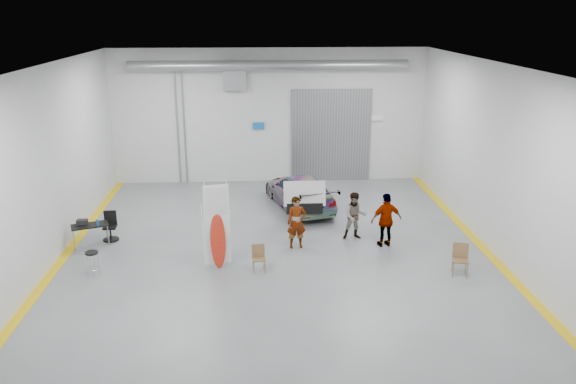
{
  "coord_description": "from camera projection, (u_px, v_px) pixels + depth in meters",
  "views": [
    {
      "loc": [
        -0.65,
        -16.92,
        7.56
      ],
      "look_at": [
        0.45,
        1.64,
        1.5
      ],
      "focal_mm": 35.0,
      "sensor_mm": 36.0,
      "label": 1
    }
  ],
  "objects": [
    {
      "name": "work_table",
      "position": [
        88.0,
        225.0,
        18.65
      ],
      "size": [
        1.3,
        0.95,
        0.96
      ],
      "rotation": [
        0.0,
        0.0,
        0.35
      ],
      "color": "gray",
      "rests_on": "ground"
    },
    {
      "name": "person_b",
      "position": [
        355.0,
        216.0,
        19.2
      ],
      "size": [
        0.81,
        0.63,
        1.66
      ],
      "primitive_type": "imported",
      "rotation": [
        0.0,
        0.0,
        -0.0
      ],
      "color": "teal",
      "rests_on": "ground"
    },
    {
      "name": "folding_chair_far",
      "position": [
        460.0,
        266.0,
        16.68
      ],
      "size": [
        0.55,
        0.58,
        0.96
      ],
      "rotation": [
        0.0,
        0.0,
        -0.26
      ],
      "color": "brown",
      "rests_on": "ground"
    },
    {
      "name": "person_a",
      "position": [
        297.0,
        222.0,
        18.47
      ],
      "size": [
        0.69,
        0.49,
        1.77
      ],
      "primitive_type": "imported",
      "rotation": [
        0.0,
        0.0,
        0.12
      ],
      "color": "#8B6A4B",
      "rests_on": "ground"
    },
    {
      "name": "shop_stool",
      "position": [
        93.0,
        264.0,
        16.61
      ],
      "size": [
        0.39,
        0.39,
        0.77
      ],
      "rotation": [
        0.0,
        0.0,
        -0.11
      ],
      "color": "black",
      "rests_on": "ground"
    },
    {
      "name": "person_c",
      "position": [
        386.0,
        220.0,
        18.57
      ],
      "size": [
        1.14,
        0.65,
        1.85
      ],
      "primitive_type": "imported",
      "rotation": [
        0.0,
        0.0,
        3.34
      ],
      "color": "#A16435",
      "rests_on": "ground"
    },
    {
      "name": "office_chair",
      "position": [
        111.0,
        228.0,
        19.22
      ],
      "size": [
        0.53,
        0.53,
        0.99
      ],
      "rotation": [
        0.0,
        0.0,
        0.05
      ],
      "color": "black",
      "rests_on": "ground"
    },
    {
      "name": "folding_chair_near",
      "position": [
        259.0,
        264.0,
        16.92
      ],
      "size": [
        0.42,
        0.44,
        0.82
      ],
      "rotation": [
        0.0,
        0.0,
        0.09
      ],
      "color": "brown",
      "rests_on": "ground"
    },
    {
      "name": "surfboard_display",
      "position": [
        216.0,
        233.0,
        16.94
      ],
      "size": [
        0.78,
        0.35,
        2.81
      ],
      "rotation": [
        0.0,
        0.0,
        0.24
      ],
      "color": "white",
      "rests_on": "ground"
    },
    {
      "name": "room_shell",
      "position": [
        281.0,
        116.0,
        19.29
      ],
      "size": [
        14.02,
        16.18,
        6.01
      ],
      "color": "#BCBFC1",
      "rests_on": "ground"
    },
    {
      "name": "sedan_car",
      "position": [
        300.0,
        191.0,
        22.37
      ],
      "size": [
        2.97,
        4.81,
        1.3
      ],
      "primitive_type": "imported",
      "rotation": [
        0.0,
        0.0,
        3.41
      ],
      "color": "white",
      "rests_on": "ground"
    },
    {
      "name": "trunk_lid",
      "position": [
        304.0,
        191.0,
        20.28
      ],
      "size": [
        1.52,
        0.92,
        0.04
      ],
      "primitive_type": "cube",
      "color": "silver",
      "rests_on": "sedan_car"
    },
    {
      "name": "ground",
      "position": [
        277.0,
        251.0,
        18.44
      ],
      "size": [
        16.0,
        16.0,
        0.0
      ],
      "primitive_type": "plane",
      "color": "slate",
      "rests_on": "ground"
    }
  ]
}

